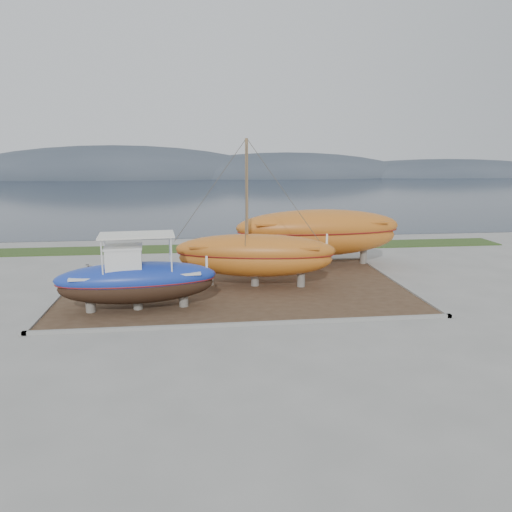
{
  "coord_description": "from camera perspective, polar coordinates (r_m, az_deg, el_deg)",
  "views": [
    {
      "loc": [
        -2.06,
        -22.24,
        7.31
      ],
      "look_at": [
        1.11,
        4.0,
        1.75
      ],
      "focal_mm": 35.0,
      "sensor_mm": 36.0,
      "label": 1
    }
  ],
  "objects": [
    {
      "name": "dirt_patch",
      "position": [
        27.3,
        -2.33,
        -3.59
      ],
      "size": [
        18.0,
        12.0,
        0.06
      ],
      "primitive_type": "cube",
      "color": "#422D1E",
      "rests_on": "ground"
    },
    {
      "name": "curb_frame",
      "position": [
        27.29,
        -2.33,
        -3.5
      ],
      "size": [
        18.6,
        12.6,
        0.15
      ],
      "primitive_type": null,
      "color": "gray",
      "rests_on": "ground"
    },
    {
      "name": "white_dinghy",
      "position": [
        28.42,
        -15.61,
        -2.16
      ],
      "size": [
        4.02,
        2.29,
        1.14
      ],
      "primitive_type": null,
      "rotation": [
        0.0,
        0.0,
        -0.24
      ],
      "color": "white",
      "rests_on": "dirt_patch"
    },
    {
      "name": "orange_bare_hull",
      "position": [
        32.41,
        7.15,
        2.03
      ],
      "size": [
        10.78,
        3.5,
        3.51
      ],
      "primitive_type": null,
      "rotation": [
        0.0,
        0.0,
        0.03
      ],
      "color": "#BA621C",
      "rests_on": "dirt_patch"
    },
    {
      "name": "mountain_ridge",
      "position": [
        147.43,
        -6.16,
        8.98
      ],
      "size": [
        200.0,
        36.0,
        20.0
      ],
      "primitive_type": null,
      "color": "#333D49",
      "rests_on": "ground"
    },
    {
      "name": "sea",
      "position": [
        92.55,
        -5.65,
        7.3
      ],
      "size": [
        260.0,
        100.0,
        0.04
      ],
      "primitive_type": null,
      "color": "#182331",
      "rests_on": "ground"
    },
    {
      "name": "grass_strip",
      "position": [
        38.48,
        -3.71,
        0.97
      ],
      "size": [
        44.0,
        3.0,
        0.08
      ],
      "primitive_type": "cube",
      "color": "#284219",
      "rests_on": "ground"
    },
    {
      "name": "ground",
      "position": [
        23.5,
        -1.54,
        -6.25
      ],
      "size": [
        140.0,
        140.0,
        0.0
      ],
      "primitive_type": "plane",
      "color": "gray",
      "rests_on": "ground"
    },
    {
      "name": "blue_caique",
      "position": [
        23.69,
        -13.5,
        -1.82
      ],
      "size": [
        7.53,
        2.94,
        3.55
      ],
      "primitive_type": null,
      "rotation": [
        0.0,
        0.0,
        0.09
      ],
      "color": "#1B38A9",
      "rests_on": "dirt_patch"
    },
    {
      "name": "orange_sailboat",
      "position": [
        26.74,
        -0.12,
        4.82
      ],
      "size": [
        9.05,
        4.11,
        7.92
      ],
      "primitive_type": null,
      "rotation": [
        0.0,
        0.0,
        -0.18
      ],
      "color": "#BA621C",
      "rests_on": "dirt_patch"
    }
  ]
}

